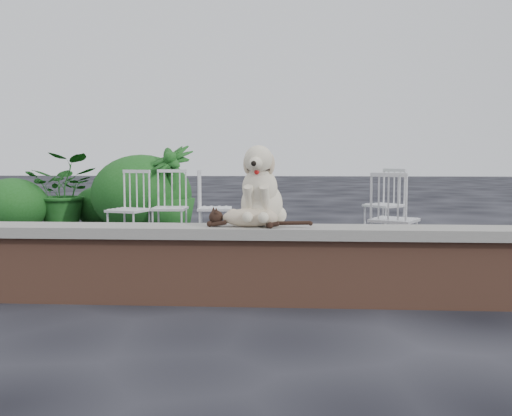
# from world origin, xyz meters

# --- Properties ---
(ground) EXTENTS (60.00, 60.00, 0.00)m
(ground) POSITION_xyz_m (0.00, 0.00, 0.00)
(ground) COLOR black
(ground) RESTS_ON ground
(brick_wall) EXTENTS (6.00, 0.30, 0.50)m
(brick_wall) POSITION_xyz_m (0.00, 0.00, 0.25)
(brick_wall) COLOR brown
(brick_wall) RESTS_ON ground
(capstone) EXTENTS (6.20, 0.40, 0.08)m
(capstone) POSITION_xyz_m (0.00, 0.00, 0.54)
(capstone) COLOR slate
(capstone) RESTS_ON brick_wall
(dog) EXTENTS (0.48, 0.58, 0.61)m
(dog) POSITION_xyz_m (0.63, 0.11, 0.89)
(dog) COLOR #C6B698
(dog) RESTS_ON capstone
(cat) EXTENTS (0.93, 0.35, 0.15)m
(cat) POSITION_xyz_m (0.55, -0.04, 0.66)
(cat) COLOR tan
(cat) RESTS_ON capstone
(chair_d) EXTENTS (0.79, 0.79, 0.94)m
(chair_d) POSITION_xyz_m (2.09, 3.59, 0.47)
(chair_d) COLOR silver
(chair_d) RESTS_ON ground
(chair_e) EXTENTS (0.61, 0.61, 0.94)m
(chair_e) POSITION_xyz_m (-0.11, 2.94, 0.47)
(chair_e) COLOR silver
(chair_e) RESTS_ON ground
(chair_a) EXTENTS (0.57, 0.57, 0.94)m
(chair_a) POSITION_xyz_m (-0.68, 2.93, 0.47)
(chair_a) COLOR silver
(chair_a) RESTS_ON ground
(chair_c) EXTENTS (0.76, 0.76, 0.94)m
(chair_c) POSITION_xyz_m (1.91, 1.72, 0.47)
(chair_c) COLOR silver
(chair_c) RESTS_ON ground
(chair_b) EXTENTS (0.70, 0.70, 0.94)m
(chair_b) POSITION_xyz_m (-1.13, 2.65, 0.47)
(chair_b) COLOR silver
(chair_b) RESTS_ON ground
(potted_plant_a) EXTENTS (1.13, 1.00, 1.16)m
(potted_plant_a) POSITION_xyz_m (-2.64, 4.45, 0.58)
(potted_plant_a) COLOR #164B15
(potted_plant_a) RESTS_ON ground
(potted_plant_b) EXTENTS (0.97, 0.97, 1.26)m
(potted_plant_b) POSITION_xyz_m (-0.90, 3.98, 0.63)
(potted_plant_b) COLOR #164B15
(potted_plant_b) RESTS_ON ground
(shrubbery) EXTENTS (3.19, 1.68, 1.20)m
(shrubbery) POSITION_xyz_m (-1.93, 4.39, 0.47)
(shrubbery) COLOR #164B15
(shrubbery) RESTS_ON ground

